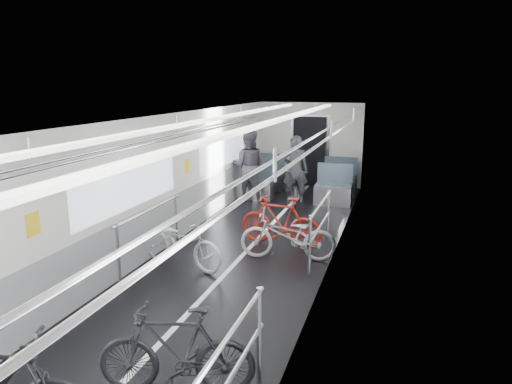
% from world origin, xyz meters
% --- Properties ---
extents(car_shell, '(3.02, 14.01, 2.41)m').
position_xyz_m(car_shell, '(0.00, 1.78, 1.13)').
color(car_shell, black).
rests_on(car_shell, ground).
extents(bike_left_far, '(1.71, 0.94, 0.85)m').
position_xyz_m(bike_left_far, '(-0.78, 0.30, 0.43)').
color(bike_left_far, silver).
rests_on(bike_left_far, floor).
extents(bike_right_near, '(1.58, 0.81, 0.91)m').
position_xyz_m(bike_right_near, '(0.60, -2.54, 0.46)').
color(bike_right_near, black).
rests_on(bike_right_near, floor).
extents(bike_right_mid, '(1.68, 0.79, 0.85)m').
position_xyz_m(bike_right_mid, '(0.79, 1.14, 0.42)').
color(bike_right_mid, silver).
rests_on(bike_right_mid, floor).
extents(bike_right_far, '(1.61, 0.62, 0.94)m').
position_xyz_m(bike_right_far, '(0.50, 1.74, 0.47)').
color(bike_right_far, '#A52014').
rests_on(bike_right_far, floor).
extents(bike_aisle, '(1.09, 1.82, 0.91)m').
position_xyz_m(bike_aisle, '(0.05, 4.80, 0.45)').
color(bike_aisle, black).
rests_on(bike_aisle, floor).
extents(person_standing, '(0.70, 0.54, 1.71)m').
position_xyz_m(person_standing, '(0.08, 4.80, 0.85)').
color(person_standing, black).
rests_on(person_standing, floor).
extents(person_seated, '(0.98, 0.81, 1.81)m').
position_xyz_m(person_seated, '(-1.11, 4.70, 0.91)').
color(person_seated, '#312E36').
rests_on(person_seated, floor).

